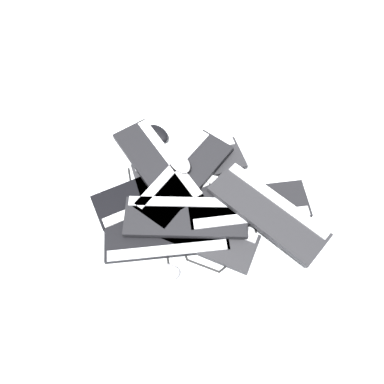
% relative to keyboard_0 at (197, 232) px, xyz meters
% --- Properties ---
extents(ground_plane, '(3.20, 3.20, 0.00)m').
position_rel_keyboard_0_xyz_m(ground_plane, '(-0.15, 0.07, -0.01)').
color(ground_plane, silver).
extents(keyboard_0, '(0.43, 0.40, 0.03)m').
position_rel_keyboard_0_xyz_m(keyboard_0, '(0.00, 0.00, 0.00)').
color(keyboard_0, '#232326').
rests_on(keyboard_0, ground).
extents(keyboard_1, '(0.40, 0.43, 0.03)m').
position_rel_keyboard_0_xyz_m(keyboard_1, '(-0.06, 0.19, 0.00)').
color(keyboard_1, black).
rests_on(keyboard_1, ground).
extents(keyboard_2, '(0.20, 0.46, 0.03)m').
position_rel_keyboard_0_xyz_m(keyboard_2, '(-0.27, 0.10, 0.00)').
color(keyboard_2, '#232326').
rests_on(keyboard_2, ground).
extents(keyboard_3, '(0.15, 0.44, 0.03)m').
position_rel_keyboard_0_xyz_m(keyboard_3, '(-0.22, -0.08, 0.00)').
color(keyboard_3, black).
rests_on(keyboard_3, ground).
extents(keyboard_4, '(0.29, 0.46, 0.03)m').
position_rel_keyboard_0_xyz_m(keyboard_4, '(-0.02, -0.11, 0.00)').
color(keyboard_4, black).
rests_on(keyboard_4, ground).
extents(keyboard_5, '(0.46, 0.21, 0.03)m').
position_rel_keyboard_0_xyz_m(keyboard_5, '(-0.31, -0.02, 0.03)').
color(keyboard_5, black).
rests_on(keyboard_5, keyboard_3).
extents(keyboard_6, '(0.28, 0.46, 0.03)m').
position_rel_keyboard_0_xyz_m(keyboard_6, '(0.00, 0.21, 0.03)').
color(keyboard_6, black).
rests_on(keyboard_6, keyboard_1).
extents(keyboard_7, '(0.34, 0.46, 0.03)m').
position_rel_keyboard_0_xyz_m(keyboard_7, '(-0.21, 0.05, 0.03)').
color(keyboard_7, black).
rests_on(keyboard_7, keyboard_2).
extents(keyboard_8, '(0.33, 0.46, 0.03)m').
position_rel_keyboard_0_xyz_m(keyboard_8, '(-0.06, -0.02, 0.03)').
color(keyboard_8, black).
rests_on(keyboard_8, keyboard_0).
extents(keyboard_9, '(0.46, 0.31, 0.03)m').
position_rel_keyboard_0_xyz_m(keyboard_9, '(0.06, 0.25, 0.06)').
color(keyboard_9, '#232326').
rests_on(keyboard_9, keyboard_6).
extents(mouse_0, '(0.13, 0.10, 0.04)m').
position_rel_keyboard_0_xyz_m(mouse_0, '(-0.47, 0.04, 0.01)').
color(mouse_0, black).
rests_on(mouse_0, ground).
extents(mouse_1, '(0.12, 0.08, 0.04)m').
position_rel_keyboard_0_xyz_m(mouse_1, '(0.05, 0.35, 0.01)').
color(mouse_1, black).
rests_on(mouse_1, ground).
extents(mouse_2, '(0.13, 0.12, 0.04)m').
position_rel_keyboard_0_xyz_m(mouse_2, '(-0.44, 0.01, 0.01)').
color(mouse_2, black).
rests_on(mouse_2, ground).
extents(mouse_3, '(0.10, 0.13, 0.04)m').
position_rel_keyboard_0_xyz_m(mouse_3, '(0.09, -0.17, 0.01)').
color(mouse_3, '#B7B7BC').
rests_on(mouse_3, ground).
extents(mouse_4, '(0.12, 0.09, 0.04)m').
position_rel_keyboard_0_xyz_m(mouse_4, '(-0.26, 0.05, 0.07)').
color(mouse_4, silver).
rests_on(mouse_4, keyboard_7).
extents(cable_0, '(0.47, 0.11, 0.01)m').
position_rel_keyboard_0_xyz_m(cable_0, '(-0.13, -0.11, -0.01)').
color(cable_0, black).
rests_on(cable_0, ground).
extents(cable_1, '(0.41, 0.48, 0.01)m').
position_rel_keyboard_0_xyz_m(cable_1, '(-0.02, 0.04, -0.01)').
color(cable_1, black).
rests_on(cable_1, ground).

